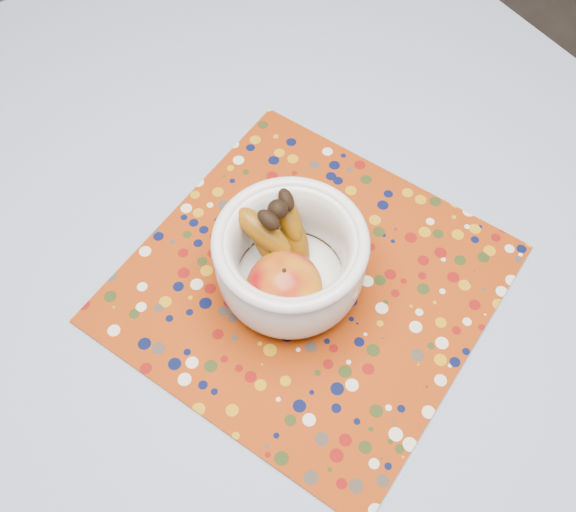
{
  "coord_description": "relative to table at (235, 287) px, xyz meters",
  "views": [
    {
      "loc": [
        -0.21,
        -0.42,
        1.53
      ],
      "look_at": [
        0.04,
        -0.08,
        0.83
      ],
      "focal_mm": 42.0,
      "sensor_mm": 36.0,
      "label": 1
    }
  ],
  "objects": [
    {
      "name": "fruit_bowl",
      "position": [
        0.04,
        -0.08,
        0.15
      ],
      "size": [
        0.19,
        0.19,
        0.14
      ],
      "color": "silver",
      "rests_on": "placemat"
    },
    {
      "name": "tablecloth",
      "position": [
        0.0,
        0.0,
        0.08
      ],
      "size": [
        1.32,
        1.32,
        0.01
      ],
      "primitive_type": "cube",
      "color": "slate",
      "rests_on": "table"
    },
    {
      "name": "table",
      "position": [
        0.0,
        0.0,
        0.0
      ],
      "size": [
        1.2,
        1.2,
        0.75
      ],
      "color": "brown",
      "rests_on": "ground"
    },
    {
      "name": "placemat",
      "position": [
        0.06,
        -0.09,
        0.09
      ],
      "size": [
        0.56,
        0.56,
        0.0
      ],
      "primitive_type": "cube",
      "rotation": [
        0.0,
        0.0,
        0.34
      ],
      "color": "#862B07",
      "rests_on": "tablecloth"
    }
  ]
}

